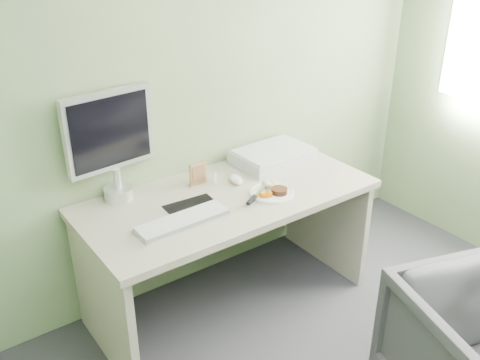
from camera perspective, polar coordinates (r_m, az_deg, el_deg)
wall_back at (r=2.96m, az=-5.64°, el=12.00°), size 3.50×0.00×3.50m
desk at (r=2.97m, az=-1.25°, el=-4.62°), size 1.60×0.75×0.73m
plate at (r=2.88m, az=3.38°, el=-1.42°), size 0.24×0.24×0.01m
steak at (r=2.87m, az=4.22°, el=-1.16°), size 0.11×0.11×0.03m
potato_pile at (r=2.91m, az=3.17°, el=-0.38°), size 0.11×0.09×0.05m
carrot_heap at (r=2.82m, az=2.82°, el=-1.47°), size 0.06×0.05×0.03m
steak_knife at (r=2.80m, az=1.56°, el=-1.80°), size 0.22×0.14×0.02m
mousepad at (r=2.74m, az=-4.83°, el=-3.10°), size 0.28×0.25×0.00m
keyboard at (r=2.62m, az=-6.13°, el=-4.30°), size 0.47×0.15×0.02m
computer_mouse at (r=2.99m, az=-0.45°, el=0.06°), size 0.08×0.13×0.04m
photo_frame at (r=2.96m, az=-4.50°, el=0.69°), size 0.11×0.02×0.13m
eyedrop_bottle at (r=2.99m, az=-2.78°, el=0.29°), size 0.03×0.03×0.08m
scanner at (r=3.26m, az=3.50°, el=2.57°), size 0.47×0.32×0.07m
monitor at (r=2.79m, az=-13.59°, el=4.18°), size 0.49×0.15×0.58m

